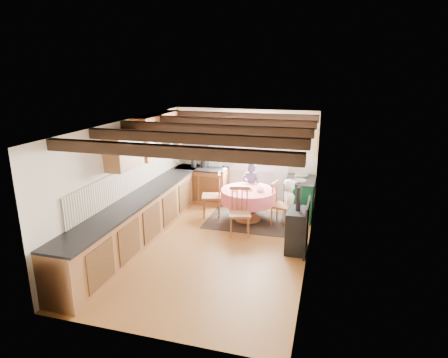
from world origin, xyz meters
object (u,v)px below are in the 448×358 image
(dining_table, at_px, (248,205))
(cast_iron_stove, at_px, (297,219))
(chair_left, at_px, (211,195))
(cup, at_px, (235,189))
(aga_range, at_px, (299,198))
(child_right, at_px, (289,201))
(chair_near, at_px, (240,212))
(chair_right, at_px, (282,204))
(child_far, at_px, (251,187))

(dining_table, height_order, cast_iron_stove, cast_iron_stove)
(chair_left, bearing_deg, cup, 56.30)
(chair_left, distance_m, aga_range, 2.06)
(aga_range, xyz_separation_m, child_right, (-0.20, -0.46, 0.05))
(chair_near, xyz_separation_m, chair_right, (0.76, 0.79, -0.02))
(dining_table, distance_m, cup, 0.52)
(aga_range, bearing_deg, child_right, -113.07)
(child_right, bearing_deg, chair_left, 108.81)
(chair_right, height_order, cup, chair_right)
(child_far, bearing_deg, chair_left, 37.72)
(chair_near, bearing_deg, cup, 97.40)
(chair_left, xyz_separation_m, aga_range, (1.98, 0.56, -0.07))
(chair_right, distance_m, child_far, 1.04)
(chair_near, distance_m, child_right, 1.32)
(chair_right, relative_size, child_right, 0.96)
(aga_range, bearing_deg, chair_right, -117.39)
(chair_right, relative_size, child_far, 0.79)
(chair_near, relative_size, child_right, 1.00)
(cast_iron_stove, bearing_deg, child_right, 102.78)
(aga_range, height_order, child_right, child_right)
(aga_range, bearing_deg, cup, -151.10)
(dining_table, relative_size, cast_iron_stove, 0.97)
(aga_range, relative_size, cast_iron_stove, 0.79)
(chair_left, distance_m, child_far, 0.99)
(cast_iron_stove, distance_m, cup, 1.82)
(cast_iron_stove, height_order, child_right, cast_iron_stove)
(chair_left, distance_m, cup, 0.69)
(chair_right, distance_m, cast_iron_stove, 1.26)
(dining_table, bearing_deg, child_far, 95.97)
(cast_iron_stove, xyz_separation_m, cup, (-1.48, 1.05, 0.15))
(chair_left, height_order, child_right, chair_left)
(aga_range, height_order, cast_iron_stove, cast_iron_stove)
(cup, bearing_deg, aga_range, 28.90)
(chair_near, relative_size, cup, 11.30)
(aga_range, distance_m, child_right, 0.50)
(chair_near, bearing_deg, chair_left, 120.54)
(chair_left, bearing_deg, child_right, 77.37)
(chair_near, bearing_deg, aga_range, 37.58)
(child_far, bearing_deg, cup, 77.95)
(child_far, relative_size, child_right, 1.21)
(cast_iron_stove, bearing_deg, cup, 144.58)
(dining_table, distance_m, child_far, 0.65)
(cast_iron_stove, bearing_deg, chair_left, 149.14)
(chair_right, bearing_deg, child_far, 65.38)
(chair_right, relative_size, cast_iron_stove, 0.77)
(chair_near, height_order, aga_range, chair_near)
(dining_table, height_order, chair_right, chair_right)
(aga_range, xyz_separation_m, cup, (-1.37, -0.76, 0.32))
(chair_near, relative_size, cast_iron_stove, 0.80)
(cast_iron_stove, height_order, child_far, cast_iron_stove)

